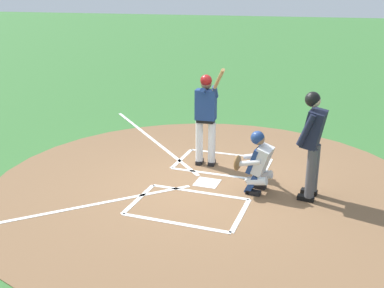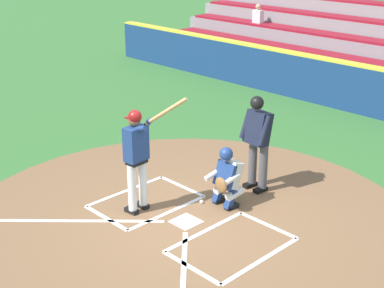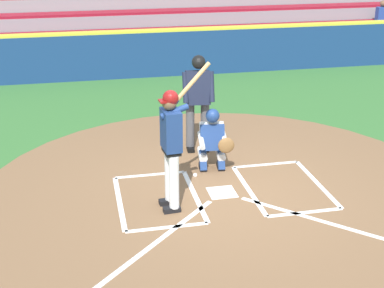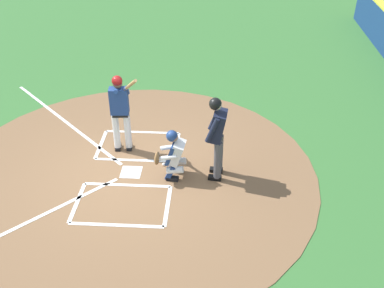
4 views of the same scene
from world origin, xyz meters
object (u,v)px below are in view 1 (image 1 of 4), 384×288
(batter, at_px, (206,114))
(catcher, at_px, (257,161))
(plate_umpire, at_px, (313,139))
(baseball, at_px, (246,180))

(batter, height_order, catcher, batter)
(plate_umpire, height_order, baseball, plate_umpire)
(batter, distance_m, plate_umpire, 2.31)
(baseball, bearing_deg, batter, 60.10)
(catcher, xyz_separation_m, plate_umpire, (0.07, -0.90, 0.49))
(catcher, bearing_deg, plate_umpire, -85.71)
(batter, bearing_deg, baseball, -119.90)
(catcher, bearing_deg, baseball, 34.65)
(catcher, height_order, plate_umpire, plate_umpire)
(catcher, distance_m, plate_umpire, 1.02)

